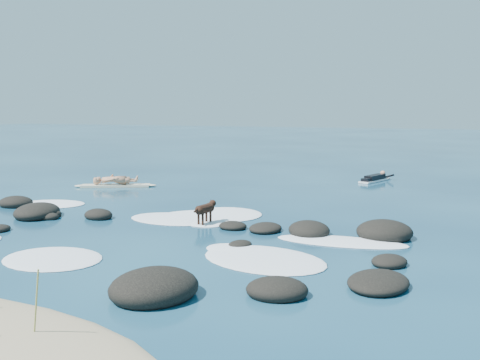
% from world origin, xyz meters
% --- Properties ---
extents(ground, '(160.00, 160.00, 0.00)m').
position_xyz_m(ground, '(0.00, 0.00, 0.00)').
color(ground, '#0A2642').
rests_on(ground, ground).
extents(reef_rocks, '(13.89, 7.92, 0.66)m').
position_xyz_m(reef_rocks, '(1.13, -1.15, 0.13)').
color(reef_rocks, black).
rests_on(reef_rocks, ground).
extents(breaking_foam, '(13.59, 8.84, 0.12)m').
position_xyz_m(breaking_foam, '(-0.86, -0.58, 0.01)').
color(breaking_foam, white).
rests_on(breaking_foam, ground).
extents(standing_surfer_rig, '(3.27, 1.75, 1.97)m').
position_xyz_m(standing_surfer_rig, '(-6.03, 6.25, 0.78)').
color(standing_surfer_rig, beige).
rests_on(standing_surfer_rig, ground).
extents(paddling_surfer_rig, '(1.42, 2.40, 0.42)m').
position_xyz_m(paddling_surfer_rig, '(4.07, 12.07, 0.14)').
color(paddling_surfer_rig, white).
rests_on(paddling_surfer_rig, ground).
extents(dog, '(0.40, 1.11, 0.70)m').
position_xyz_m(dog, '(0.74, 0.85, 0.47)').
color(dog, black).
rests_on(dog, ground).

